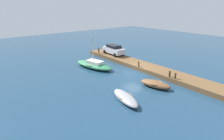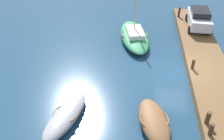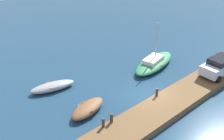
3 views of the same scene
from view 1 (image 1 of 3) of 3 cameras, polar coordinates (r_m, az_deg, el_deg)
ground_plane at (r=25.61m, az=6.49°, el=-0.46°), size 84.00×84.00×0.00m
dock_platform at (r=27.07m, az=9.84°, el=1.10°), size 24.28×2.92×0.56m
sailboat_green at (r=27.01m, az=-5.66°, el=1.68°), size 6.91×3.66×4.70m
rowboat_brown at (r=21.11m, az=13.39°, el=-4.25°), size 3.73×2.28×0.73m
rowboat_grey at (r=17.74m, az=4.21°, el=-8.61°), size 4.22×2.22×0.67m
mooring_post_west at (r=22.63m, az=19.10°, el=-1.71°), size 0.21×0.21×0.72m
mooring_post_mid_west at (r=23.01m, az=17.49°, el=-1.16°), size 0.24×0.24×0.73m
mooring_post_mid_east at (r=25.96m, az=8.28°, el=1.88°), size 0.21×0.21×0.72m
mooring_post_east at (r=33.08m, az=-4.13°, el=6.12°), size 0.22×0.22×1.00m
parked_car at (r=32.01m, az=0.52°, el=6.41°), size 4.37×2.13×1.69m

